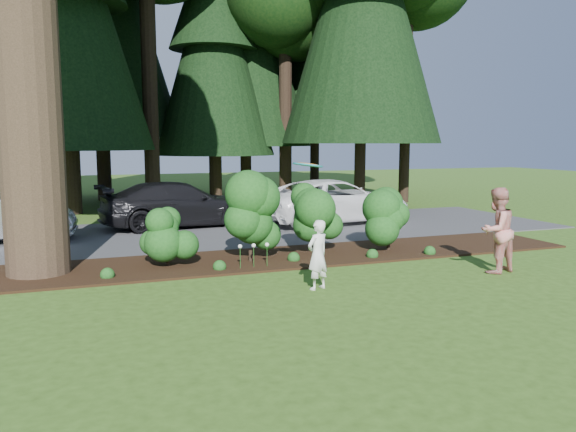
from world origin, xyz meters
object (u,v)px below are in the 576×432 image
Objects in this scene: car_white_suv at (334,201)px; car_dark_suv at (179,204)px; adult at (496,230)px; child at (318,255)px; frisbee at (308,165)px.

car_white_suv is 1.06× the size of car_dark_suv.
car_dark_suv is 9.99m from adult.
car_dark_suv is 8.59m from child.
child is 2.38× the size of frisbee.
car_dark_suv reaches higher than child.
adult is at bearing -155.56° from car_dark_suv.
child is 1.67m from frisbee.
adult is 3.27× the size of frisbee.
car_white_suv is 2.93× the size of adult.
car_white_suv is at bearing 61.92° from frisbee.
car_dark_suv is at bearing -73.16° from adult.
car_white_suv is at bearing -106.84° from car_dark_suv.
child is at bearing 144.39° from car_white_suv.
child is 4.04m from adult.
adult is 4.45m from frisbee.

